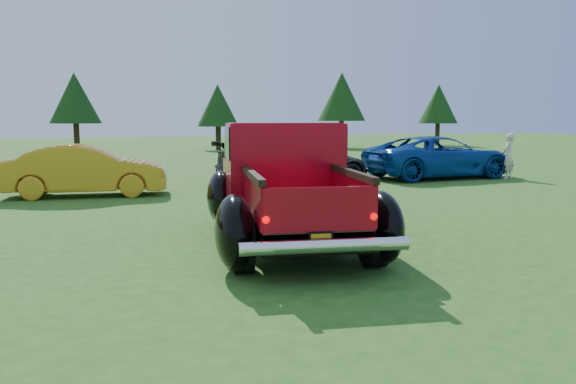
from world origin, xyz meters
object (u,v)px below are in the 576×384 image
at_px(show_car_yellow, 87,170).
at_px(tree_mid_left, 75,98).
at_px(pickup_truck, 284,184).
at_px(show_car_grey, 294,162).
at_px(spectator, 508,156).
at_px(tree_far_east, 438,104).
at_px(tree_mid_right, 218,106).
at_px(tree_east, 342,97).
at_px(show_car_blue, 439,157).

bearing_deg(show_car_yellow, tree_mid_left, 8.56).
distance_m(pickup_truck, show_car_grey, 8.18).
xyz_separation_m(pickup_truck, spectator, (10.78, 6.48, -0.16)).
bearing_deg(tree_far_east, tree_mid_right, -178.41).
height_order(pickup_truck, show_car_grey, pickup_truck).
height_order(tree_mid_right, pickup_truck, tree_mid_right).
height_order(tree_mid_right, tree_east, tree_east).
bearing_deg(show_car_yellow, tree_east, -32.61).
bearing_deg(tree_far_east, show_car_blue, -125.31).
relative_size(tree_far_east, pickup_truck, 0.83).
bearing_deg(tree_mid_right, show_car_yellow, -112.53).
height_order(tree_east, pickup_truck, tree_east).
distance_m(tree_mid_left, spectator, 26.89).
bearing_deg(tree_mid_right, tree_east, -3.18).
bearing_deg(spectator, tree_east, -129.80).
relative_size(tree_mid_left, tree_far_east, 1.04).
xyz_separation_m(tree_east, tree_far_east, (9.00, 1.00, -0.41)).
height_order(show_car_yellow, spectator, spectator).
distance_m(tree_mid_left, show_car_yellow, 22.38).
distance_m(show_car_yellow, show_car_grey, 6.33).
xyz_separation_m(tree_east, pickup_truck, (-14.64, -27.71, -2.69)).
relative_size(tree_mid_left, tree_mid_right, 1.14).
height_order(tree_east, tree_far_east, tree_east).
height_order(tree_east, show_car_yellow, tree_east).
relative_size(tree_far_east, show_car_blue, 0.90).
bearing_deg(spectator, tree_mid_right, -106.19).
height_order(tree_far_east, show_car_blue, tree_far_east).
relative_size(pickup_truck, show_car_blue, 1.08).
xyz_separation_m(pickup_truck, show_car_blue, (8.70, 7.62, -0.22)).
distance_m(tree_mid_right, tree_east, 9.04).
relative_size(show_car_grey, show_car_blue, 0.94).
xyz_separation_m(tree_mid_left, pickup_truck, (3.36, -29.21, -2.42)).
height_order(tree_far_east, show_car_yellow, tree_far_east).
xyz_separation_m(tree_east, spectator, (-3.86, -21.23, -2.86)).
relative_size(tree_east, show_car_yellow, 1.27).
height_order(tree_mid_left, spectator, tree_mid_left).
xyz_separation_m(tree_east, show_car_yellow, (-17.80, -20.72, -2.96)).
distance_m(tree_mid_left, tree_far_east, 27.00).
bearing_deg(tree_east, spectator, -100.30).
distance_m(tree_mid_right, show_car_grey, 20.94).
height_order(tree_far_east, pickup_truck, tree_far_east).
bearing_deg(tree_mid_right, show_car_grey, -96.90).
bearing_deg(tree_far_east, show_car_grey, -134.08).
xyz_separation_m(tree_mid_right, show_car_grey, (-2.50, -20.67, -2.24)).
bearing_deg(show_car_grey, show_car_yellow, 92.26).
bearing_deg(spectator, tree_far_east, -149.55).
relative_size(show_car_yellow, show_car_grey, 0.84).
distance_m(tree_east, pickup_truck, 31.46).
bearing_deg(tree_mid_right, tree_far_east, 1.59).
relative_size(tree_east, pickup_truck, 0.94).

